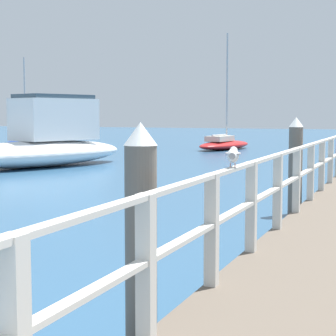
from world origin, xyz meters
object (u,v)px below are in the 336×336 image
at_px(dock_piling_near, 141,236).
at_px(boat_4, 224,144).
at_px(seagull_foreground, 233,155).
at_px(dock_piling_far, 295,166).
at_px(boat_0, 43,142).
at_px(boat_2, 24,141).

relative_size(dock_piling_near, boat_4, 0.30).
relative_size(seagull_foreground, boat_4, 0.07).
xyz_separation_m(dock_piling_near, boat_4, (-7.72, 28.04, -0.67)).
relative_size(dock_piling_far, seagull_foreground, 4.22).
bearing_deg(boat_0, seagull_foreground, -29.96).
bearing_deg(seagull_foreground, dock_piling_near, -117.23).
distance_m(dock_piling_far, boat_4, 21.97).
bearing_deg(boat_4, seagull_foreground, -62.85).
bearing_deg(dock_piling_near, dock_piling_far, 90.00).
distance_m(boat_2, boat_4, 13.20).
bearing_deg(boat_2, seagull_foreground, -60.58).
relative_size(boat_0, boat_4, 1.28).
xyz_separation_m(boat_2, boat_4, (13.17, 0.90, 0.01)).
distance_m(dock_piling_far, boat_2, 28.70).
xyz_separation_m(dock_piling_far, boat_0, (-11.12, 7.43, -0.07)).
xyz_separation_m(dock_piling_near, dock_piling_far, (0.00, 7.49, 0.00)).
bearing_deg(boat_4, dock_piling_near, -64.46).
distance_m(seagull_foreground, boat_2, 33.31).
bearing_deg(dock_piling_near, boat_4, 105.40).
relative_size(dock_piling_near, boat_0, 0.24).
height_order(dock_piling_far, boat_4, boat_4).
xyz_separation_m(dock_piling_near, boat_2, (-20.90, 27.14, -0.68)).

